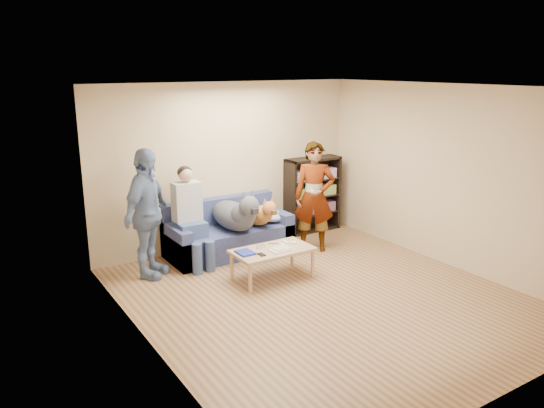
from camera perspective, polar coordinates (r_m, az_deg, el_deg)
ground at (r=6.84m, az=5.49°, el=-9.90°), size 5.00×5.00×0.00m
ceiling at (r=6.23m, az=6.09°, el=12.40°), size 5.00×5.00×0.00m
wall_back at (r=8.47m, az=-4.74°, el=4.19°), size 4.50×0.00×4.50m
wall_front at (r=4.80m, az=24.61°, el=-5.49°), size 4.50×0.00×4.50m
wall_left at (r=5.36m, az=-13.52°, el=-2.45°), size 0.00×5.00×5.00m
wall_right at (r=7.97m, az=18.62°, el=2.79°), size 0.00×5.00×5.00m
blanket at (r=8.44m, az=0.11°, el=-1.31°), size 0.46×0.39×0.16m
person_standing_right at (r=8.25m, az=4.57°, el=0.76°), size 0.75×0.71×1.72m
person_standing_left at (r=7.35m, az=-13.31°, el=-1.05°), size 1.07×1.03×1.79m
held_controller at (r=7.94m, az=4.31°, el=1.39°), size 0.07×0.12×0.03m
notebook_blue at (r=7.07m, az=-2.91°, el=-5.24°), size 0.20×0.26×0.03m
papers at (r=7.17m, az=0.83°, el=-4.96°), size 0.26×0.20×0.02m
magazine at (r=7.20m, az=0.94°, el=-4.77°), size 0.22×0.17×0.01m
camera_silver at (r=7.26m, az=-1.26°, el=-4.58°), size 0.11×0.06×0.05m
controller_a at (r=7.45m, az=1.46°, el=-4.15°), size 0.04×0.13×0.03m
controller_b at (r=7.43m, az=2.32°, el=-4.21°), size 0.09×0.06×0.03m
headphone_cup_a at (r=7.31m, az=1.47°, el=-4.55°), size 0.07×0.07×0.02m
headphone_cup_b at (r=7.37m, az=1.12°, el=-4.38°), size 0.07×0.07×0.02m
pen_orange at (r=7.09m, az=0.62°, el=-5.23°), size 0.13×0.06×0.01m
pen_black at (r=7.43m, az=0.09°, el=-4.28°), size 0.13×0.08×0.01m
wallet at (r=7.01m, az=-1.14°, el=-5.46°), size 0.07×0.12×0.02m
sofa at (r=8.26m, az=-4.82°, el=-3.39°), size 1.90×0.85×0.82m
person_seated at (r=7.74m, az=-8.82°, el=-0.97°), size 0.40×0.73×1.47m
dog_gray at (r=7.96m, az=-3.90°, el=-1.12°), size 0.48×1.28×0.70m
dog_tan at (r=8.23m, az=-1.63°, el=-1.03°), size 0.36×1.14×0.52m
coffee_table at (r=7.24m, az=0.06°, el=-5.21°), size 1.10×0.60×0.42m
bookshelf at (r=9.27m, az=4.33°, el=1.20°), size 1.00×0.34×1.30m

